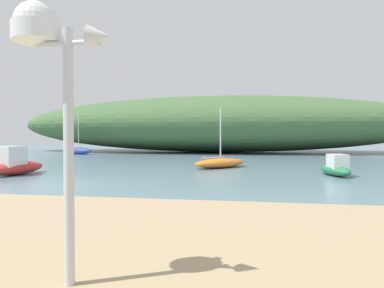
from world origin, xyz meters
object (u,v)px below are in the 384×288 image
at_px(motorboat_inner_mooring, 336,168).
at_px(sailboat_east_reach, 220,163).
at_px(mast_structure, 47,48).
at_px(sailboat_west_reach, 79,151).
at_px(motorboat_off_point, 15,165).

height_order(motorboat_inner_mooring, sailboat_east_reach, sailboat_east_reach).
bearing_deg(sailboat_east_reach, motorboat_inner_mooring, -28.74).
height_order(mast_structure, motorboat_inner_mooring, mast_structure).
xyz_separation_m(mast_structure, sailboat_east_reach, (0.68, 17.32, -2.69)).
bearing_deg(motorboat_inner_mooring, sailboat_west_reach, 143.40).
distance_m(motorboat_inner_mooring, sailboat_east_reach, 6.83).
bearing_deg(motorboat_off_point, motorboat_inner_mooring, 8.07).
bearing_deg(mast_structure, sailboat_west_reach, 117.28).
relative_size(mast_structure, motorboat_off_point, 0.95).
relative_size(motorboat_off_point, motorboat_inner_mooring, 1.21).
xyz_separation_m(motorboat_off_point, sailboat_east_reach, (10.00, 5.55, -0.21)).
relative_size(mast_structure, sailboat_east_reach, 0.89).
bearing_deg(mast_structure, sailboat_east_reach, 87.74).
xyz_separation_m(sailboat_west_reach, motorboat_inner_mooring, (22.55, -16.75, 0.01)).
relative_size(motorboat_inner_mooring, sailboat_east_reach, 0.77).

